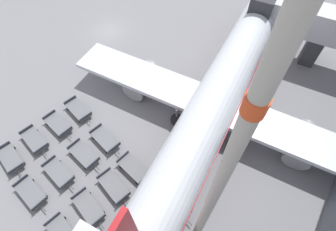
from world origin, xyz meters
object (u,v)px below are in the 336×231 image
Objects in this scene: baggage_dolly_row_mid_b_col_d at (150,229)px; baggage_dolly_row_near_col_b at (31,193)px; airplane at (219,95)px; baggage_dolly_row_mid_b_col_c at (114,186)px; baggage_dolly_row_near_col_a at (10,159)px; baggage_dolly_row_far_col_d at (173,204)px; baggage_dolly_row_mid_b_col_b at (84,155)px; baggage_dolly_row_mid_a_col_a at (35,140)px; baggage_dolly_row_mid_b_col_a at (58,125)px; baggage_dolly_row_far_col_a at (78,110)px; baggage_dolly_row_mid_a_col_c at (89,208)px; apron_light_mast at (222,176)px; baggage_dolly_row_mid_a_col_b at (59,173)px; baggage_dolly_row_far_col_c at (134,168)px; baggage_dolly_row_far_col_b at (105,139)px.

baggage_dolly_row_near_col_b is at bearing -161.43° from baggage_dolly_row_mid_b_col_d.
airplane reaches higher than baggage_dolly_row_mid_b_col_c.
baggage_dolly_row_near_col_a is 15.21m from baggage_dolly_row_far_col_d.
baggage_dolly_row_near_col_a is at bearing -142.47° from baggage_dolly_row_mid_b_col_b.
baggage_dolly_row_mid_a_col_a is 2.52m from baggage_dolly_row_mid_b_col_a.
baggage_dolly_row_mid_b_col_b is at bearing 168.79° from baggage_dolly_row_mid_b_col_d.
baggage_dolly_row_mid_b_col_a and baggage_dolly_row_far_col_a have the same top height.
apron_light_mast is (8.21, 3.05, 12.10)m from baggage_dolly_row_mid_a_col_c.
baggage_dolly_row_mid_b_col_a is 0.17× the size of apron_light_mast.
baggage_dolly_row_far_col_d is at bearing -81.09° from airplane.
baggage_dolly_row_mid_a_col_b is (0.58, 2.54, 0.00)m from baggage_dolly_row_near_col_b.
baggage_dolly_row_mid_a_col_c is at bearing -105.42° from airplane.
apron_light_mast is (7.28, -1.67, 12.10)m from baggage_dolly_row_far_col_c.
baggage_dolly_row_mid_b_col_b is 1.00× the size of baggage_dolly_row_mid_b_col_c.
baggage_dolly_row_mid_b_col_d is at bearing 18.57° from baggage_dolly_row_near_col_b.
baggage_dolly_row_mid_b_col_a and baggage_dolly_row_mid_b_col_c have the same top height.
baggage_dolly_row_near_col_b is 6.88m from baggage_dolly_row_mid_b_col_c.
baggage_dolly_row_mid_a_col_a is at bearing 179.13° from baggage_dolly_row_mid_b_col_d.
baggage_dolly_row_mid_b_col_d is 5.25m from baggage_dolly_row_far_col_c.
baggage_dolly_row_mid_b_col_a is at bearing -140.01° from airplane.
baggage_dolly_row_mid_b_col_b is 1.00× the size of baggage_dolly_row_far_col_c.
baggage_dolly_row_mid_b_col_c is (4.78, 1.77, 0.00)m from baggage_dolly_row_mid_a_col_b.
baggage_dolly_row_near_col_a is 1.00× the size of baggage_dolly_row_mid_a_col_c.
baggage_dolly_row_near_col_b is at bearing -102.97° from baggage_dolly_row_far_col_b.
baggage_dolly_row_mid_a_col_b and baggage_dolly_row_far_col_c have the same top height.
baggage_dolly_row_mid_b_col_b is at bearing 138.80° from baggage_dolly_row_mid_a_col_c.
baggage_dolly_row_mid_a_col_c and baggage_dolly_row_mid_b_col_b have the same top height.
baggage_dolly_row_mid_a_col_b and baggage_dolly_row_far_col_b have the same top height.
apron_light_mast is (13.05, 4.90, 12.10)m from baggage_dolly_row_near_col_b.
baggage_dolly_row_far_col_c is 1.00× the size of baggage_dolly_row_far_col_d.
baggage_dolly_row_mid_b_col_c is at bearing -11.06° from baggage_dolly_row_mid_b_col_a.
baggage_dolly_row_near_col_b is 8.88m from baggage_dolly_row_far_col_a.
baggage_dolly_row_far_col_b is at bearing 15.27° from baggage_dolly_row_mid_b_col_a.
baggage_dolly_row_far_col_a is (-7.72, 6.56, 0.00)m from baggage_dolly_row_mid_a_col_c.
baggage_dolly_row_far_col_b is (1.69, 7.35, 0.00)m from baggage_dolly_row_near_col_b.
baggage_dolly_row_mid_b_col_b and baggage_dolly_row_far_col_b have the same top height.
baggage_dolly_row_far_col_b is (4.94, 1.35, 0.00)m from baggage_dolly_row_mid_b_col_a.
baggage_dolly_row_far_col_d is (10.35, 5.90, 0.00)m from baggage_dolly_row_near_col_b.
baggage_dolly_row_mid_b_col_a is 5.12m from baggage_dolly_row_far_col_b.
airplane is 13.63m from baggage_dolly_row_mid_b_col_b.
baggage_dolly_row_near_col_a is 0.17× the size of apron_light_mast.
baggage_dolly_row_mid_b_col_b is (0.58, 2.51, 0.00)m from baggage_dolly_row_mid_a_col_b.
baggage_dolly_row_mid_b_col_c is (9.13, 0.78, 0.00)m from baggage_dolly_row_mid_a_col_a.
baggage_dolly_row_mid_b_col_a is 1.00× the size of baggage_dolly_row_mid_b_col_b.
baggage_dolly_row_near_col_b and baggage_dolly_row_far_col_b have the same top height.
baggage_dolly_row_near_col_b and baggage_dolly_row_mid_b_col_d have the same top height.
baggage_dolly_row_mid_a_col_b is at bearing 170.65° from baggage_dolly_row_mid_a_col_c.
baggage_dolly_row_mid_a_col_c is 1.00× the size of baggage_dolly_row_far_col_c.
baggage_dolly_row_mid_b_col_b is at bearing 37.53° from baggage_dolly_row_near_col_a.
baggage_dolly_row_far_col_a is 13.47m from baggage_dolly_row_far_col_d.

